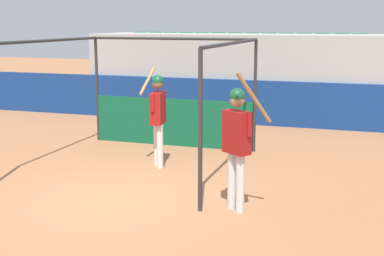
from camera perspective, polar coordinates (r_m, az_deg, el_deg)
ground_plane at (r=8.95m, az=-8.46°, el=-7.60°), size 60.00×60.00×0.00m
outfield_wall at (r=15.39m, az=3.50°, el=2.86°), size 24.00×0.12×1.26m
bleacher_section at (r=16.53m, az=4.65°, el=5.65°), size 8.70×2.40×2.54m
batting_cage at (r=11.78m, az=-3.37°, el=2.68°), size 3.97×4.13×2.53m
player_batter at (r=10.62m, az=-3.68°, el=1.82°), size 0.51×0.90×1.96m
player_waiting at (r=8.08m, az=4.84°, el=-0.90°), size 0.79×0.59×2.18m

